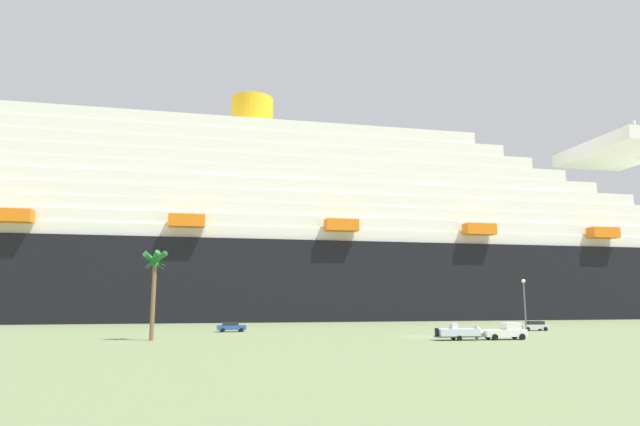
{
  "coord_description": "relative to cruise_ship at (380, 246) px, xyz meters",
  "views": [
    {
      "loc": [
        -32.03,
        -72.89,
        5.13
      ],
      "look_at": [
        -6.94,
        30.36,
        22.22
      ],
      "focal_mm": 30.37,
      "sensor_mm": 36.0,
      "label": 1
    }
  ],
  "objects": [
    {
      "name": "parked_car_blue_suv",
      "position": [
        -43.66,
        -48.72,
        -18.7
      ],
      "size": [
        4.64,
        2.32,
        1.58
      ],
      "color": "#264C99",
      "rests_on": "ground_plane"
    },
    {
      "name": "pickup_truck",
      "position": [
        -10.14,
        -74.77,
        -18.49
      ],
      "size": [
        5.75,
        2.66,
        2.2
      ],
      "color": "white",
      "rests_on": "ground_plane"
    },
    {
      "name": "small_boat_on_trailer",
      "position": [
        -16.01,
        -74.27,
        -18.57
      ],
      "size": [
        7.46,
        2.44,
        2.15
      ],
      "color": "#595960",
      "rests_on": "ground_plane"
    },
    {
      "name": "street_lamp",
      "position": [
        -3.19,
        -69.02,
        -14.26
      ],
      "size": [
        0.56,
        0.56,
        8.11
      ],
      "color": "slate",
      "rests_on": "ground_plane"
    },
    {
      "name": "parked_car_silver_sedan",
      "position": [
        6.24,
        -57.41,
        -18.7
      ],
      "size": [
        4.93,
        2.43,
        1.58
      ],
      "color": "silver",
      "rests_on": "ground_plane"
    },
    {
      "name": "palm_tree",
      "position": [
        -55.04,
        -65.37,
        -10.36
      ],
      "size": [
        3.59,
        3.62,
        11.52
      ],
      "color": "brown",
      "rests_on": "ground_plane"
    },
    {
      "name": "ground_plane",
      "position": [
        -18.74,
        -36.25,
        -19.53
      ],
      "size": [
        600.0,
        600.0,
        0.0
      ],
      "primitive_type": "plane",
      "color": "#66754C"
    },
    {
      "name": "cruise_ship",
      "position": [
        0.0,
        0.0,
        0.0
      ],
      "size": [
        302.01,
        40.34,
        64.9
      ],
      "color": "black",
      "rests_on": "ground_plane"
    }
  ]
}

